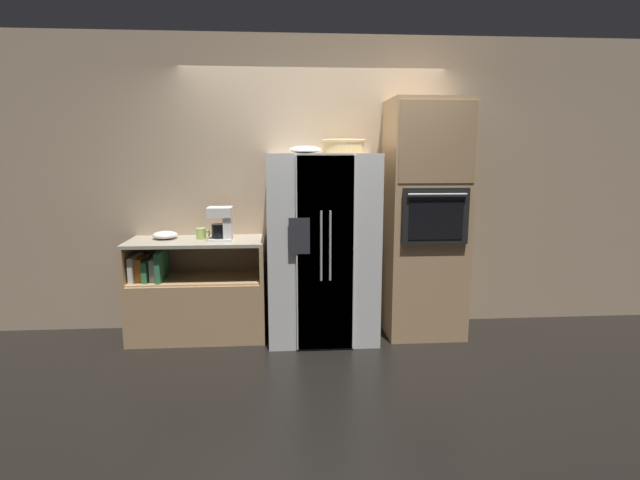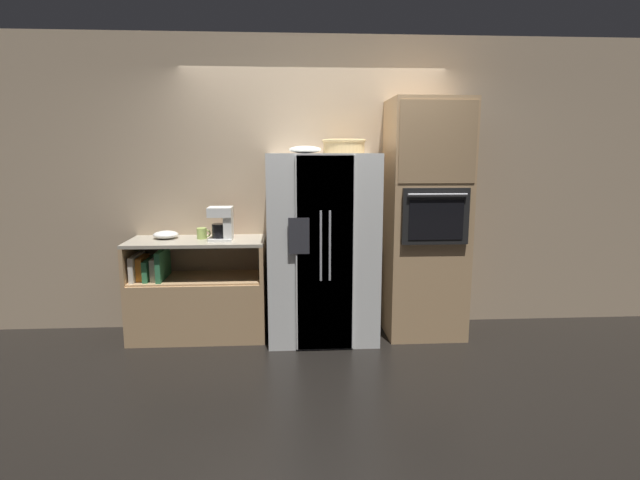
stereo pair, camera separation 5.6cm
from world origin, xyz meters
name	(u,v)px [view 1 (the left image)]	position (x,y,z in m)	size (l,w,h in m)	color
ground_plane	(317,339)	(0.00, 0.00, 0.00)	(20.00, 20.00, 0.00)	black
wall_back	(314,185)	(0.00, 0.46, 1.40)	(12.00, 0.06, 2.80)	tan
counter_left	(197,301)	(-1.12, 0.15, 0.34)	(1.24, 0.57, 0.92)	tan
refrigerator	(322,247)	(0.05, 0.07, 0.85)	(0.98, 0.76, 1.71)	silver
wall_oven	(425,219)	(1.02, 0.12, 1.10)	(0.71, 0.69, 2.19)	tan
wicker_basket	(344,146)	(0.26, 0.16, 1.77)	(0.40, 0.40, 0.13)	tan
fruit_bowl	(305,150)	(-0.10, 0.07, 1.74)	(0.29, 0.29, 0.06)	white
bottle_tall	(227,225)	(-0.82, 0.26, 1.04)	(0.08, 0.08, 0.26)	maroon
mug	(202,234)	(-1.06, 0.20, 0.97)	(0.13, 0.09, 0.10)	#B2D166
mixing_bowl	(165,235)	(-1.39, 0.23, 0.96)	(0.23, 0.23, 0.07)	white
coffee_maker	(223,223)	(-0.85, 0.10, 1.09)	(0.21, 0.21, 0.30)	white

